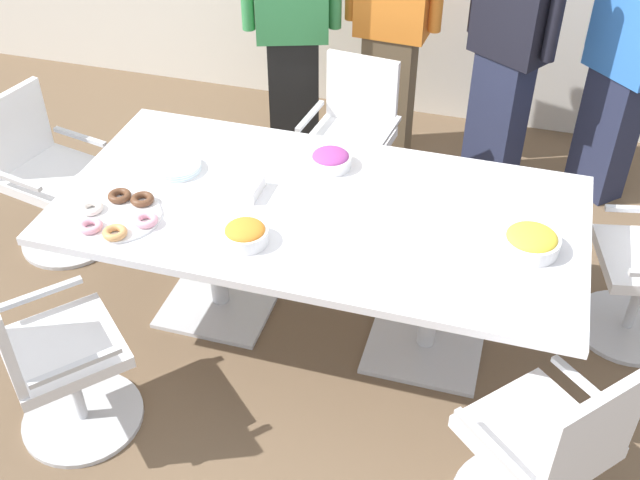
% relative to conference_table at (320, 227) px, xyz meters
% --- Properties ---
extents(ground_plane, '(10.00, 10.00, 0.01)m').
position_rel_conference_table_xyz_m(ground_plane, '(0.00, 0.00, -0.63)').
color(ground_plane, brown).
extents(conference_table, '(2.40, 1.20, 0.75)m').
position_rel_conference_table_xyz_m(conference_table, '(0.00, 0.00, 0.00)').
color(conference_table, silver).
rests_on(conference_table, ground).
extents(office_chair_0, '(0.64, 0.64, 0.91)m').
position_rel_conference_table_xyz_m(office_chair_0, '(-1.66, 0.25, -0.22)').
color(office_chair_0, silver).
rests_on(office_chair_0, ground).
extents(office_chair_1, '(0.76, 0.76, 0.91)m').
position_rel_conference_table_xyz_m(office_chair_1, '(-0.89, -0.94, -0.22)').
color(office_chair_1, silver).
rests_on(office_chair_1, ground).
extents(office_chair_2, '(0.76, 0.76, 0.91)m').
position_rel_conference_table_xyz_m(office_chair_2, '(1.11, -0.83, -0.22)').
color(office_chair_2, silver).
rests_on(office_chair_2, ground).
extents(office_chair_4, '(0.60, 0.60, 0.91)m').
position_rel_conference_table_xyz_m(office_chair_4, '(-0.13, 1.10, -0.22)').
color(office_chair_4, silver).
rests_on(office_chair_4, ground).
extents(person_standing_0, '(0.60, 0.35, 1.73)m').
position_rel_conference_table_xyz_m(person_standing_0, '(-0.64, 1.56, 0.28)').
color(person_standing_0, black).
rests_on(person_standing_0, ground).
extents(person_standing_1, '(0.61, 0.25, 1.78)m').
position_rel_conference_table_xyz_m(person_standing_1, '(-0.05, 1.73, 0.31)').
color(person_standing_1, brown).
rests_on(person_standing_1, ground).
extents(person_standing_2, '(0.56, 0.42, 1.80)m').
position_rel_conference_table_xyz_m(person_standing_2, '(0.68, 1.60, 0.32)').
color(person_standing_2, '#232842').
rests_on(person_standing_2, ground).
extents(person_standing_3, '(0.49, 0.49, 1.70)m').
position_rel_conference_table_xyz_m(person_standing_3, '(1.33, 1.66, 0.26)').
color(person_standing_3, '#232842').
rests_on(person_standing_3, ground).
extents(snack_bowl_chips_yellow, '(0.24, 0.24, 0.10)m').
position_rel_conference_table_xyz_m(snack_bowl_chips_yellow, '(0.94, -0.05, 0.17)').
color(snack_bowl_chips_yellow, white).
rests_on(snack_bowl_chips_yellow, conference_table).
extents(snack_bowl_candy_mix, '(0.21, 0.21, 0.09)m').
position_rel_conference_table_xyz_m(snack_bowl_candy_mix, '(-0.04, 0.33, 0.17)').
color(snack_bowl_candy_mix, white).
rests_on(snack_bowl_candy_mix, conference_table).
extents(snack_bowl_chips_orange, '(0.20, 0.20, 0.09)m').
position_rel_conference_table_xyz_m(snack_bowl_chips_orange, '(-0.23, -0.34, 0.17)').
color(snack_bowl_chips_orange, white).
rests_on(snack_bowl_chips_orange, conference_table).
extents(donut_platter, '(0.39, 0.37, 0.04)m').
position_rel_conference_table_xyz_m(donut_platter, '(-0.84, -0.35, 0.14)').
color(donut_platter, white).
rests_on(donut_platter, conference_table).
extents(plate_stack, '(0.24, 0.24, 0.04)m').
position_rel_conference_table_xyz_m(plate_stack, '(-0.75, 0.09, 0.14)').
color(plate_stack, white).
rests_on(plate_stack, conference_table).
extents(napkin_pile, '(0.18, 0.18, 0.06)m').
position_rel_conference_table_xyz_m(napkin_pile, '(-0.38, 0.00, 0.16)').
color(napkin_pile, white).
rests_on(napkin_pile, conference_table).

